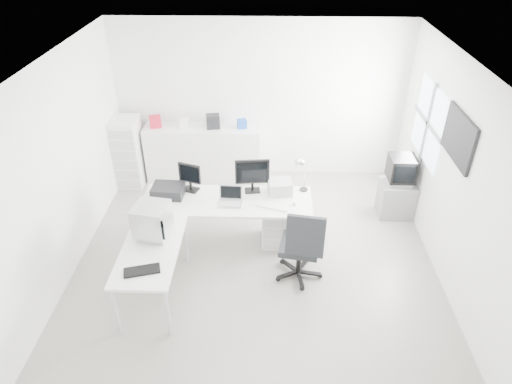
{
  "coord_description": "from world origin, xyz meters",
  "views": [
    {
      "loc": [
        0.15,
        -4.99,
        4.32
      ],
      "look_at": [
        0.0,
        0.2,
        1.0
      ],
      "focal_mm": 32.0,
      "sensor_mm": 36.0,
      "label": 1
    }
  ],
  "objects_px": {
    "side_desk": "(154,272)",
    "drawer_pedestal": "(276,224)",
    "main_desk": "(228,221)",
    "laser_printer": "(280,187)",
    "inkjet_printer": "(168,191)",
    "filing_cabinet": "(129,152)",
    "sideboard": "(204,153)",
    "lcd_monitor_small": "(190,178)",
    "crt_tv": "(401,171)",
    "lcd_monitor_large": "(252,176)",
    "laptop": "(230,198)",
    "tv_cabinet": "(396,199)",
    "crt_monitor": "(152,221)",
    "office_chair": "(300,242)"
  },
  "relations": [
    {
      "from": "laser_printer",
      "to": "tv_cabinet",
      "type": "relative_size",
      "value": 0.57
    },
    {
      "from": "laser_printer",
      "to": "filing_cabinet",
      "type": "xyz_separation_m",
      "value": [
        -2.61,
        1.43,
        -0.22
      ]
    },
    {
      "from": "laptop",
      "to": "laser_printer",
      "type": "distance_m",
      "value": 0.77
    },
    {
      "from": "inkjet_printer",
      "to": "office_chair",
      "type": "relative_size",
      "value": 0.39
    },
    {
      "from": "tv_cabinet",
      "to": "crt_tv",
      "type": "relative_size",
      "value": 1.17
    },
    {
      "from": "drawer_pedestal",
      "to": "laptop",
      "type": "distance_m",
      "value": 0.87
    },
    {
      "from": "drawer_pedestal",
      "to": "laser_printer",
      "type": "relative_size",
      "value": 1.8
    },
    {
      "from": "drawer_pedestal",
      "to": "crt_tv",
      "type": "xyz_separation_m",
      "value": [
        1.94,
        0.76,
        0.51
      ]
    },
    {
      "from": "lcd_monitor_small",
      "to": "crt_tv",
      "type": "height_order",
      "value": "lcd_monitor_small"
    },
    {
      "from": "tv_cabinet",
      "to": "sideboard",
      "type": "height_order",
      "value": "sideboard"
    },
    {
      "from": "lcd_monitor_large",
      "to": "sideboard",
      "type": "distance_m",
      "value": 1.94
    },
    {
      "from": "drawer_pedestal",
      "to": "office_chair",
      "type": "relative_size",
      "value": 0.53
    },
    {
      "from": "lcd_monitor_small",
      "to": "crt_tv",
      "type": "relative_size",
      "value": 0.85
    },
    {
      "from": "side_desk",
      "to": "tv_cabinet",
      "type": "relative_size",
      "value": 2.39
    },
    {
      "from": "filing_cabinet",
      "to": "side_desk",
      "type": "bearing_deg",
      "value": -69.78
    },
    {
      "from": "lcd_monitor_large",
      "to": "filing_cabinet",
      "type": "xyz_separation_m",
      "value": [
        -2.21,
        1.4,
        -0.38
      ]
    },
    {
      "from": "drawer_pedestal",
      "to": "lcd_monitor_large",
      "type": "bearing_deg",
      "value": 150.26
    },
    {
      "from": "inkjet_printer",
      "to": "sideboard",
      "type": "bearing_deg",
      "value": 84.3
    },
    {
      "from": "inkjet_printer",
      "to": "side_desk",
      "type": "bearing_deg",
      "value": -87.23
    },
    {
      "from": "side_desk",
      "to": "filing_cabinet",
      "type": "bearing_deg",
      "value": 110.22
    },
    {
      "from": "lcd_monitor_small",
      "to": "crt_monitor",
      "type": "relative_size",
      "value": 0.88
    },
    {
      "from": "crt_monitor",
      "to": "tv_cabinet",
      "type": "relative_size",
      "value": 0.83
    },
    {
      "from": "side_desk",
      "to": "drawer_pedestal",
      "type": "xyz_separation_m",
      "value": [
        1.55,
        1.15,
        -0.08
      ]
    },
    {
      "from": "drawer_pedestal",
      "to": "laptop",
      "type": "xyz_separation_m",
      "value": [
        -0.65,
        -0.15,
        0.56
      ]
    },
    {
      "from": "filing_cabinet",
      "to": "lcd_monitor_small",
      "type": "bearing_deg",
      "value": -46.89
    },
    {
      "from": "crt_tv",
      "to": "sideboard",
      "type": "height_order",
      "value": "crt_tv"
    },
    {
      "from": "inkjet_printer",
      "to": "office_chair",
      "type": "bearing_deg",
      "value": -20.24
    },
    {
      "from": "main_desk",
      "to": "crt_tv",
      "type": "height_order",
      "value": "crt_tv"
    },
    {
      "from": "side_desk",
      "to": "lcd_monitor_small",
      "type": "distance_m",
      "value": 1.5
    },
    {
      "from": "laptop",
      "to": "office_chair",
      "type": "height_order",
      "value": "office_chair"
    },
    {
      "from": "inkjet_printer",
      "to": "sideboard",
      "type": "height_order",
      "value": "sideboard"
    },
    {
      "from": "laptop",
      "to": "tv_cabinet",
      "type": "xyz_separation_m",
      "value": [
        2.59,
        0.91,
        -0.56
      ]
    },
    {
      "from": "lcd_monitor_small",
      "to": "filing_cabinet",
      "type": "distance_m",
      "value": 1.95
    },
    {
      "from": "crt_tv",
      "to": "lcd_monitor_large",
      "type": "bearing_deg",
      "value": -166.34
    },
    {
      "from": "main_desk",
      "to": "laser_printer",
      "type": "bearing_deg",
      "value": 16.35
    },
    {
      "from": "side_desk",
      "to": "laptop",
      "type": "relative_size",
      "value": 4.27
    },
    {
      "from": "office_chair",
      "to": "crt_tv",
      "type": "bearing_deg",
      "value": 52.44
    },
    {
      "from": "lcd_monitor_small",
      "to": "lcd_monitor_large",
      "type": "distance_m",
      "value": 0.9
    },
    {
      "from": "crt_tv",
      "to": "main_desk",
      "type": "bearing_deg",
      "value": -163.0
    },
    {
      "from": "inkjet_printer",
      "to": "crt_tv",
      "type": "height_order",
      "value": "crt_tv"
    },
    {
      "from": "lcd_monitor_large",
      "to": "crt_tv",
      "type": "bearing_deg",
      "value": 7.48
    },
    {
      "from": "tv_cabinet",
      "to": "side_desk",
      "type": "bearing_deg",
      "value": -151.33
    },
    {
      "from": "laptop",
      "to": "crt_monitor",
      "type": "distance_m",
      "value": 1.18
    },
    {
      "from": "laptop",
      "to": "side_desk",
      "type": "bearing_deg",
      "value": -128.55
    },
    {
      "from": "laser_printer",
      "to": "crt_tv",
      "type": "bearing_deg",
      "value": 8.81
    },
    {
      "from": "inkjet_printer",
      "to": "laptop",
      "type": "height_order",
      "value": "laptop"
    },
    {
      "from": "main_desk",
      "to": "side_desk",
      "type": "bearing_deg",
      "value": -127.69
    },
    {
      "from": "inkjet_printer",
      "to": "sideboard",
      "type": "relative_size",
      "value": 0.22
    },
    {
      "from": "tv_cabinet",
      "to": "crt_tv",
      "type": "distance_m",
      "value": 0.52
    },
    {
      "from": "lcd_monitor_small",
      "to": "sideboard",
      "type": "bearing_deg",
      "value": 111.23
    }
  ]
}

